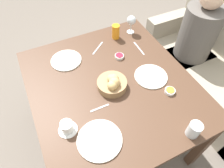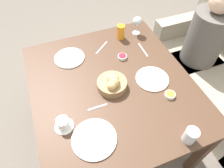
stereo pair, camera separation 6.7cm
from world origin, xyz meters
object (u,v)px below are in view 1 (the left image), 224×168
Objects in this scene: jam_bowl_honey at (170,91)px; couch at (215,72)px; seated_person at (192,49)px; wine_glass at (131,21)px; coffee_cup at (67,127)px; bread_basket at (112,83)px; knife_silver at (98,48)px; spoon_coffee at (100,108)px; plate_far_center at (151,76)px; juice_glass at (116,32)px; water_tumbler at (194,130)px; plate_near_right at (100,140)px; plate_near_left at (66,60)px; fork_silver at (139,48)px; jam_bowl_berry at (119,56)px.

couch is at bearing 105.47° from jam_bowl_honey.
wine_glass is at bearing -107.05° from seated_person.
coffee_cup is (0.66, -0.78, -0.08)m from wine_glass.
bread_basket reaches higher than knife_silver.
seated_person is 8.12× the size of knife_silver.
knife_silver is at bearing 158.17° from spoon_coffee.
juice_glass is (-0.51, -0.03, 0.05)m from plate_far_center.
water_tumbler is at bearing -44.24° from seated_person.
jam_bowl_honey is at bearing 87.55° from coffee_cup.
couch is at bearing 103.74° from plate_near_right.
plate_near_left is 1.92× the size of juice_glass.
plate_near_left and plate_near_right have the same top height.
water_tumbler is 0.59× the size of fork_silver.
water_tumbler is 0.75m from jam_bowl_berry.
wine_glass is 2.25× the size of jam_bowl_honey.
spoon_coffee is (0.36, -0.32, -0.01)m from jam_bowl_berry.
water_tumbler is (0.54, -0.93, 0.49)m from couch.
juice_glass is 0.95× the size of spoon_coffee.
bread_basket is at bearing -35.99° from jam_bowl_berry.
water_tumbler is (0.50, 0.26, 0.01)m from bread_basket.
plate_near_right is 0.68m from jam_bowl_berry.
knife_silver is 0.57m from spoon_coffee.
juice_glass is at bearing 145.62° from spoon_coffee.
knife_silver is (-0.45, -0.22, -0.00)m from plate_far_center.
coffee_cup is at bearing -117.46° from water_tumbler.
seated_person is at bearing 135.76° from water_tumbler.
plate_far_center is (0.07, -0.90, 0.45)m from couch.
coffee_cup is 0.68m from jam_bowl_berry.
water_tumbler is 1.00m from wine_glass.
water_tumbler is 0.63× the size of wine_glass.
coffee_cup is (0.47, -1.41, 0.31)m from seated_person.
water_tumbler is at bearing -8.47° from wine_glass.
jam_bowl_berry is at bearing -173.36° from water_tumbler.
water_tumbler is at bearing -7.80° from fork_silver.
plate_far_center is at bearing -85.60° from couch.
water_tumbler is 0.56m from spoon_coffee.
spoon_coffee is (0.11, -0.14, -0.04)m from bread_basket.
jam_bowl_honey is at bearing -6.88° from wine_glass.
fork_silver is (0.12, 0.57, -0.00)m from plate_near_left.
bread_basket reaches higher than plate_far_center.
bread_basket is 0.64m from wine_glass.
juice_glass is 0.77× the size of wine_glass.
coffee_cup reaches higher than fork_silver.
water_tumbler is at bearing 68.81° from plate_near_right.
jam_bowl_honey is (0.17, 0.04, 0.01)m from plate_far_center.
bread_basket is 2.91× the size of jam_bowl_berry.
juice_glass is at bearing 151.30° from bread_basket.
juice_glass is (-0.18, -0.78, 0.34)m from seated_person.
bread_basket reaches higher than plate_near_right.
plate_near_left is at bearing -80.53° from wine_glass.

